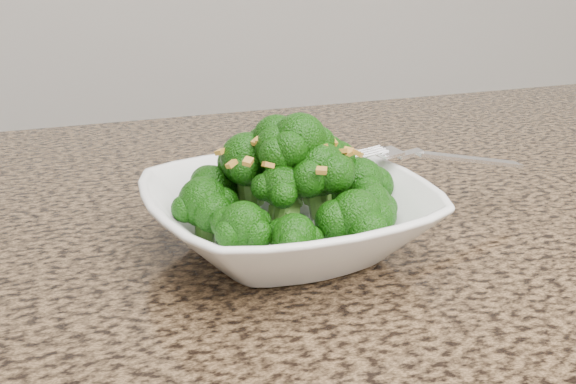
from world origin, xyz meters
name	(u,v)px	position (x,y,z in m)	size (l,w,h in m)	color
granite_counter	(465,255)	(0.00, 0.30, 0.89)	(1.64, 1.04, 0.03)	brown
bowl	(288,218)	(-0.15, 0.33, 0.93)	(0.23, 0.23, 0.06)	white
broccoli_pile	(288,140)	(-0.15, 0.33, 0.99)	(0.20, 0.20, 0.07)	#145009
garlic_topping	(288,90)	(-0.15, 0.33, 1.03)	(0.12, 0.12, 0.01)	gold
fork	(414,153)	(-0.02, 0.36, 0.96)	(0.19, 0.03, 0.01)	silver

